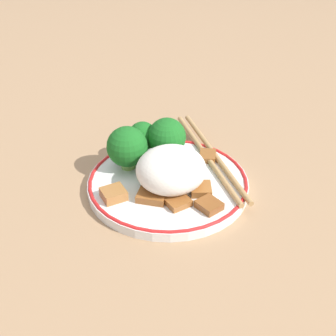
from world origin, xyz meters
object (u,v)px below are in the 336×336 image
object	(u,v)px
broccoli_back_center	(143,137)
chopsticks	(210,155)
plate	(168,183)
broccoli_back_left	(167,137)
broccoli_back_right	(127,147)

from	to	relation	value
broccoli_back_center	chopsticks	world-z (taller)	broccoli_back_center
plate	broccoli_back_center	size ratio (longest dim) A/B	4.14
broccoli_back_left	chopsticks	size ratio (longest dim) A/B	0.26
broccoli_back_center	broccoli_back_right	bearing A→B (deg)	136.14
plate	broccoli_back_center	world-z (taller)	broccoli_back_center
broccoli_back_center	chopsticks	xyz separation A→B (m)	(-0.03, -0.09, -0.03)
plate	chopsticks	size ratio (longest dim) A/B	0.89
plate	broccoli_back_right	distance (m)	0.07
plate	broccoli_back_left	size ratio (longest dim) A/B	3.37
plate	broccoli_back_center	bearing A→B (deg)	16.67
broccoli_back_left	broccoli_back_center	size ratio (longest dim) A/B	1.23
plate	broccoli_back_left	distance (m)	0.07
chopsticks	broccoli_back_center	bearing A→B (deg)	73.22
broccoli_back_left	chopsticks	bearing A→B (deg)	-97.79
broccoli_back_right	chopsticks	distance (m)	0.12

